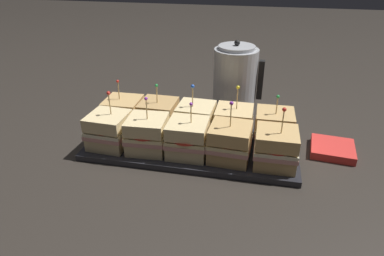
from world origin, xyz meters
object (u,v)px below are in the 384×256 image
Objects in this scene: sandwich_back_far_left at (124,114)px; kettle_steel at (235,80)px; sandwich_front_center at (188,138)px; sandwich_back_right at (234,124)px; napkin_stack at (332,149)px; serving_platter at (192,146)px; sandwich_back_far_right at (274,128)px; sandwich_front_far_left at (109,130)px; sandwich_back_left at (159,116)px; sandwich_front_left at (147,134)px; sandwich_front_right at (230,143)px; sandwich_front_far_right at (276,148)px; sandwich_back_center at (195,120)px.

kettle_steel reaches higher than sandwich_back_far_left.
sandwich_front_center is 0.17m from sandwich_back_right.
sandwich_back_far_left is at bearing -179.34° from napkin_stack.
serving_platter is 3.60× the size of sandwich_back_right.
sandwich_back_far_right reaches higher than serving_platter.
sandwich_front_center is (0.24, 0.00, 0.00)m from sandwich_front_far_left.
kettle_steel is at bearing 143.44° from napkin_stack.
napkin_stack is (0.54, 0.00, -0.06)m from sandwich_back_left.
sandwich_back_left is at bearing 46.09° from sandwich_front_far_left.
sandwich_front_left reaches higher than sandwich_front_center.
sandwich_front_right reaches higher than sandwich_front_left.
serving_platter is 0.25m from sandwich_back_far_left.
sandwich_front_far_right is 1.09× the size of sandwich_back_far_right.
sandwich_front_far_left is 1.26× the size of napkin_stack.
sandwich_front_right reaches higher than sandwich_back_far_left.
napkin_stack is (0.66, 0.01, -0.06)m from sandwich_back_far_left.
sandwich_front_left is 0.63× the size of kettle_steel.
sandwich_back_far_left is at bearing 154.14° from sandwich_front_center.
sandwich_front_left is at bearing -161.92° from sandwich_back_far_right.
sandwich_back_center is at bearing 179.64° from sandwich_back_far_right.
sandwich_back_far_left is at bearing 162.06° from sandwich_front_right.
sandwich_back_center reaches higher than serving_platter.
sandwich_back_center reaches higher than sandwich_back_far_right.
sandwich_front_right is at bearing -86.38° from kettle_steel.
serving_platter is at bearing 26.23° from sandwich_front_left.
sandwich_front_center is 0.12m from sandwich_back_center.
serving_platter is 0.08m from sandwich_back_center.
sandwich_front_left is at bearing -134.84° from sandwich_back_center.
napkin_stack is (0.32, -0.24, -0.11)m from kettle_steel.
sandwich_back_left is (-0.00, 0.12, -0.00)m from sandwich_front_left.
sandwich_front_center is 0.27m from sandwich_back_far_right.
sandwich_back_left is 0.95× the size of sandwich_back_center.
sandwich_front_left is at bearing -44.39° from sandwich_back_far_left.
sandwich_back_far_right is (0.48, 0.12, -0.00)m from sandwich_front_far_left.
sandwich_back_far_left is 0.36m from sandwich_back_right.
kettle_steel is at bearing 75.16° from sandwich_front_center.
sandwich_back_left is 0.33m from kettle_steel.
sandwich_back_left is (-0.37, 0.12, -0.00)m from sandwich_front_far_right.
sandwich_back_right reaches higher than serving_platter.
sandwich_back_left is 0.12m from sandwich_back_center.
sandwich_back_far_left is at bearing 90.24° from sandwich_front_far_left.
napkin_stack is (0.30, 0.01, -0.06)m from sandwich_back_right.
sandwich_front_far_right is 1.05× the size of sandwich_back_far_left.
sandwich_front_left is 0.55m from napkin_stack.
sandwich_back_right is (0.36, 0.12, -0.00)m from sandwich_front_far_left.
kettle_steel is (-0.14, 0.25, 0.05)m from sandwich_back_far_right.
sandwich_front_far_left is 1.04× the size of sandwich_back_far_left.
sandwich_front_far_right reaches higher than sandwich_front_left.
sandwich_back_center is at bearing 91.55° from serving_platter.
sandwich_front_far_right is 0.17m from sandwich_back_right.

